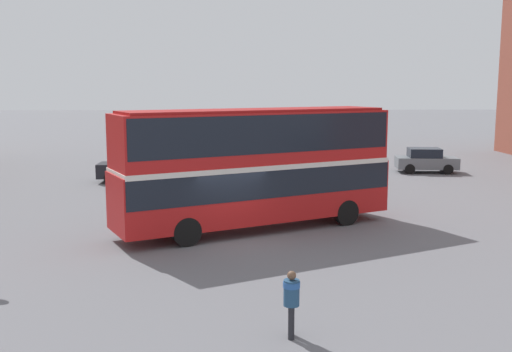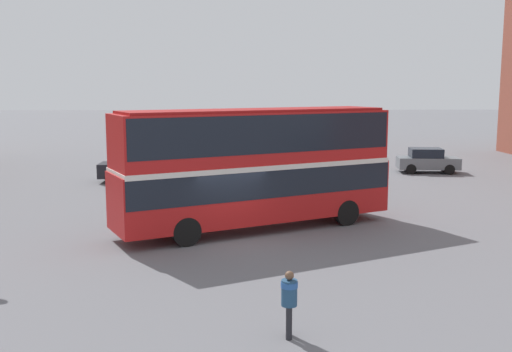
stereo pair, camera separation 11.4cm
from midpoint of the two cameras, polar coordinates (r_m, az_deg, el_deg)
The scene contains 6 objects.
ground_plane at distance 22.27m, azimuth -2.30°, elevation -6.17°, with size 240.00×240.00×0.00m, color slate.
double_decker_bus at distance 23.49m, azimuth -0.14°, elevation 1.42°, with size 11.24×7.10×4.78m.
pedestrian_foreground at distance 13.78m, azimuth 3.16°, elevation -11.43°, with size 0.42×0.42×1.56m.
parked_car_kerb_near at distance 40.95m, azimuth 15.80°, elevation 1.45°, with size 4.10×2.26×1.61m.
parked_car_kerb_far at distance 33.66m, azimuth 5.94°, elevation 0.28°, with size 4.60×2.56×1.67m.
parked_car_side_street at distance 36.30m, azimuth -11.60°, elevation 0.75°, with size 4.15×1.78×1.63m.
Camera 1 is at (-0.04, -21.53, 5.68)m, focal length 42.00 mm.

